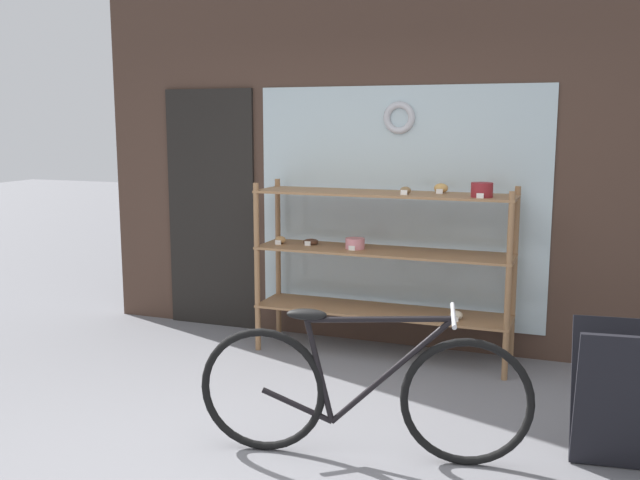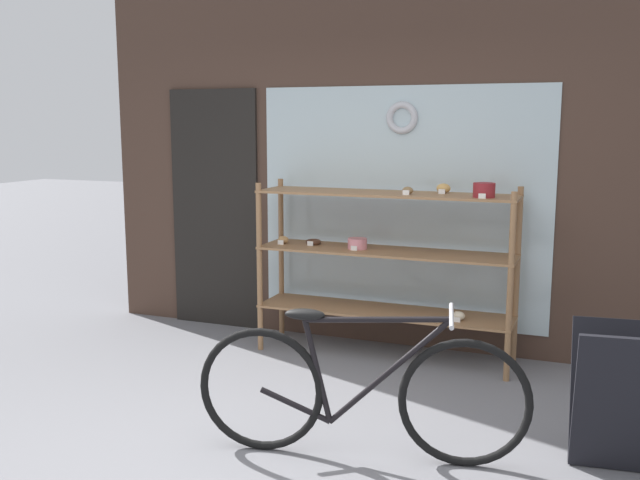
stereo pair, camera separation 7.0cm
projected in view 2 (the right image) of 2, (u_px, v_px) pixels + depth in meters
ground_plane at (241, 471)px, 3.75m from camera, size 30.00×30.00×0.00m
storefront_facade at (375, 132)px, 5.73m from camera, size 4.96×0.13×3.58m
display_case at (387, 253)px, 5.46m from camera, size 1.98×0.46×1.39m
bicycle at (359, 392)px, 3.85m from camera, size 1.79×0.52×0.84m
sandwich_board at (624, 399)px, 3.70m from camera, size 0.56×0.44×0.77m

